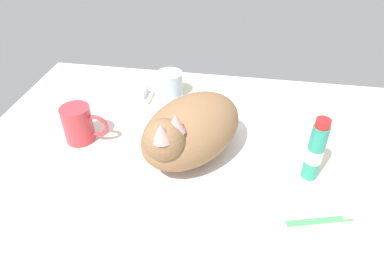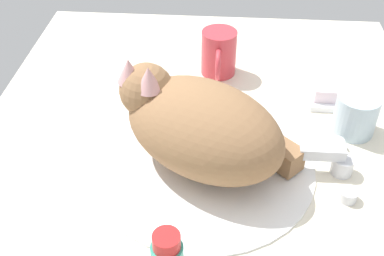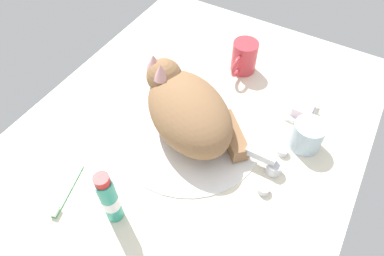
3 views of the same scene
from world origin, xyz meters
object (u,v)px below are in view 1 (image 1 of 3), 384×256
at_px(faucet, 204,100).
at_px(cat, 189,130).
at_px(coffee_mug, 79,124).
at_px(soap_bar, 136,91).
at_px(rinse_cup, 170,84).
at_px(toothpaste_bottle, 315,151).
at_px(toothbrush, 324,219).

relative_size(faucet, cat, 0.45).
relative_size(cat, coffee_mug, 2.82).
distance_m(faucet, soap_bar, 0.21).
height_order(rinse_cup, toothpaste_bottle, toothpaste_bottle).
relative_size(rinse_cup, toothbrush, 0.57).
bearing_deg(faucet, toothpaste_bottle, -41.69).
distance_m(coffee_mug, rinse_cup, 0.30).
distance_m(faucet, toothpaste_bottle, 0.36).
xyz_separation_m(faucet, toothpaste_bottle, (0.27, -0.24, 0.05)).
height_order(soap_bar, toothpaste_bottle, toothpaste_bottle).
relative_size(coffee_mug, toothpaste_bottle, 0.75).
bearing_deg(soap_bar, rinse_cup, 21.01).
bearing_deg(coffee_mug, rinse_cup, 54.75).
bearing_deg(rinse_cup, toothbrush, -46.16).
xyz_separation_m(rinse_cup, toothpaste_bottle, (0.38, -0.29, 0.03)).
bearing_deg(cat, faucet, 88.42).
bearing_deg(toothpaste_bottle, rinse_cup, 142.81).
bearing_deg(toothbrush, coffee_mug, 163.87).
distance_m(coffee_mug, toothpaste_bottle, 0.56).
relative_size(faucet, toothpaste_bottle, 0.95).
bearing_deg(toothbrush, toothpaste_bottle, 97.69).
relative_size(faucet, soap_bar, 2.36).
xyz_separation_m(coffee_mug, rinse_cup, (0.17, 0.25, -0.01)).
distance_m(rinse_cup, toothpaste_bottle, 0.48).
relative_size(coffee_mug, soap_bar, 1.85).
bearing_deg(cat, rinse_cup, 110.91).
distance_m(faucet, cat, 0.23).
bearing_deg(coffee_mug, faucet, 35.01).
height_order(faucet, cat, cat).
distance_m(rinse_cup, soap_bar, 0.10).
bearing_deg(rinse_cup, cat, -69.09).
bearing_deg(toothbrush, soap_bar, 142.62).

